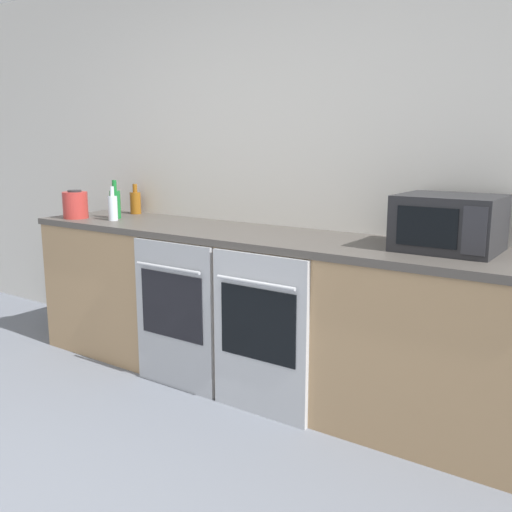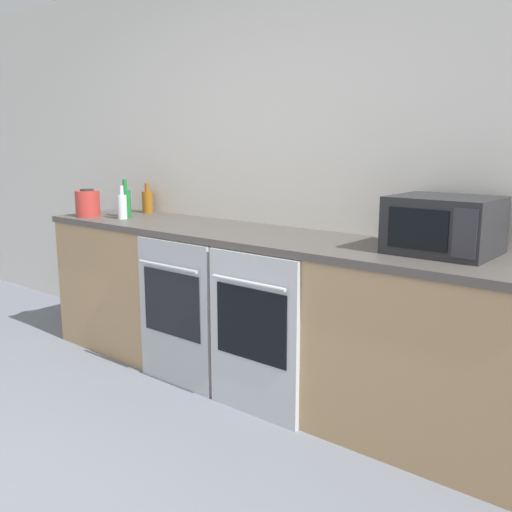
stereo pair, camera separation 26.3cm
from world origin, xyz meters
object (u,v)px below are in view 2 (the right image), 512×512
bottle_green (126,202)px  kettle (88,203)px  oven_right (252,335)px  bottle_clear (122,206)px  oven_left (174,313)px  microwave (444,225)px  bottle_amber (147,201)px

bottle_green → kettle: (-0.23, -0.15, -0.01)m
oven_right → bottle_clear: size_ratio=3.87×
oven_left → kettle: size_ratio=4.54×
oven_left → kettle: 1.20m
bottle_green → microwave: bearing=2.7°
bottle_amber → bottle_green: size_ratio=0.83×
microwave → bottle_clear: bearing=-175.1°
oven_left → bottle_clear: (-0.74, 0.23, 0.57)m
bottle_clear → bottle_green: size_ratio=0.86×
bottle_amber → microwave: bearing=-3.9°
microwave → bottle_green: microwave is taller
oven_right → bottle_green: size_ratio=3.34×
bottle_amber → kettle: bearing=-110.6°
microwave → oven_left: bearing=-163.9°
microwave → kettle: microwave is taller
microwave → bottle_green: size_ratio=1.78×
microwave → bottle_amber: 2.32m
oven_left → bottle_green: bottle_green is taller
bottle_green → bottle_clear: bearing=-50.3°
bottle_clear → oven_left: bearing=-17.0°
microwave → bottle_green: (-2.24, -0.10, -0.03)m
microwave → kettle: bearing=-174.1°
oven_left → bottle_green: (-0.81, 0.31, 0.58)m
oven_right → bottle_amber: size_ratio=4.02×
oven_left → kettle: (-1.04, 0.16, 0.57)m
bottle_green → oven_left: bearing=-20.9°
bottle_clear → kettle: bearing=-167.2°
oven_right → bottle_green: (-1.42, 0.31, 0.58)m
oven_right → kettle: 1.75m
oven_left → microwave: (1.43, 0.41, 0.61)m
oven_left → bottle_clear: bearing=163.0°
bottle_clear → bottle_green: (-0.07, 0.08, 0.01)m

